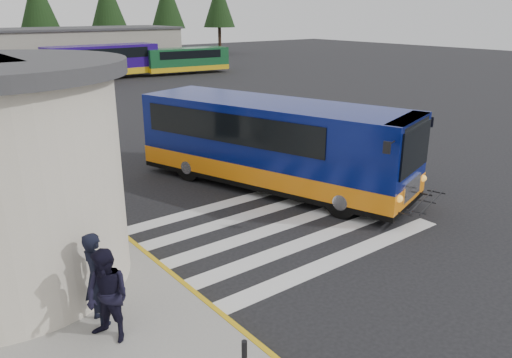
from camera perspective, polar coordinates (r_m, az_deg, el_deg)
ground at (r=15.02m, az=1.26°, el=-4.30°), size 140.00×140.00×0.00m
curb_strip at (r=16.49m, az=-18.87°, el=-2.91°), size 0.12×34.00×0.16m
crosswalk at (r=14.16m, az=1.73°, el=-5.77°), size 8.00×5.35×0.01m
depot_building at (r=54.85m, az=-22.86°, el=13.40°), size 26.40×8.40×4.20m
tree_line at (r=62.54m, az=-25.28°, el=17.89°), size 58.40×4.40×10.00m
transit_bus at (r=17.16m, az=2.03°, el=3.67°), size 6.02×10.79×2.96m
pedestrian_a at (r=10.03m, az=-17.76°, el=-10.77°), size 0.49×0.71×1.88m
pedestrian_b at (r=9.50m, az=-16.61°, el=-12.72°), size 0.98×1.07×1.79m
far_bus_a at (r=47.47m, az=-17.19°, el=12.84°), size 9.99×3.22×2.55m
far_bus_b at (r=50.05m, az=-7.94°, el=13.40°), size 8.29×3.16×2.09m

